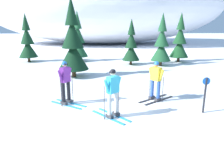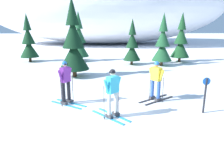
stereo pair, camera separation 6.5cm
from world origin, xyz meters
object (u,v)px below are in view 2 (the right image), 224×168
object	(u,v)px
skier_purple_jacket	(66,82)
pine_tree_center_left	(73,45)
pine_tree_center_right	(132,46)
pine_tree_right	(163,44)
pine_tree_left	(79,41)
trail_marker_post	(205,93)
skier_cyan_jacket	(112,93)
skier_yellow_jacket	(156,80)
pine_tree_far_right	(181,42)
pine_tree_far_left	(28,42)

from	to	relation	value
skier_purple_jacket	pine_tree_center_left	world-z (taller)	pine_tree_center_left
pine_tree_center_right	pine_tree_center_left	bearing A→B (deg)	-134.95
skier_purple_jacket	pine_tree_right	xyz separation A→B (m)	(5.95, 8.36, 0.73)
pine_tree_left	trail_marker_post	bearing A→B (deg)	-62.74
skier_cyan_jacket	skier_yellow_jacket	size ratio (longest dim) A/B	1.03
skier_cyan_jacket	pine_tree_left	distance (m)	12.23
pine_tree_center_left	trail_marker_post	xyz separation A→B (m)	(5.63, -5.92, -1.21)
pine_tree_far_right	skier_cyan_jacket	bearing A→B (deg)	-117.81
skier_yellow_jacket	pine_tree_far_right	xyz separation A→B (m)	(4.13, 9.71, 0.81)
skier_cyan_jacket	pine_tree_far_right	world-z (taller)	pine_tree_far_right
skier_cyan_jacket	skier_yellow_jacket	distance (m)	2.58
skier_yellow_jacket	pine_tree_far_right	distance (m)	10.58
pine_tree_left	pine_tree_center_left	xyz separation A→B (m)	(0.34, -5.69, 0.23)
skier_purple_jacket	pine_tree_center_left	distance (m)	4.97
skier_cyan_jacket	pine_tree_center_right	distance (m)	10.43
pine_tree_far_right	pine_tree_center_right	bearing A→B (deg)	-164.29
skier_purple_jacket	skier_cyan_jacket	bearing A→B (deg)	-36.73
pine_tree_right	pine_tree_far_right	distance (m)	2.58
pine_tree_right	pine_tree_far_right	size ratio (longest dim) A/B	0.98
skier_yellow_jacket	pine_tree_right	distance (m)	8.34
pine_tree_center_left	pine_tree_right	xyz separation A→B (m)	(6.29, 3.51, -0.32)
skier_yellow_jacket	pine_tree_right	size ratio (longest dim) A/B	0.43
skier_purple_jacket	trail_marker_post	xyz separation A→B (m)	(5.30, -1.07, -0.16)
skier_cyan_jacket	pine_tree_far_left	bearing A→B (deg)	119.89
pine_tree_far_left	pine_tree_center_right	world-z (taller)	pine_tree_far_left
pine_tree_left	pine_tree_right	size ratio (longest dim) A/B	1.05
skier_purple_jacket	skier_cyan_jacket	size ratio (longest dim) A/B	1.02
pine_tree_left	pine_tree_right	distance (m)	6.98
pine_tree_center_left	trail_marker_post	world-z (taller)	pine_tree_center_left
pine_tree_far_left	pine_tree_far_right	distance (m)	12.85
skier_purple_jacket	pine_tree_far_right	bearing A→B (deg)	51.82
skier_purple_jacket	pine_tree_right	distance (m)	10.29
pine_tree_far_right	trail_marker_post	xyz separation A→B (m)	(-2.61, -11.12, -0.93)
skier_yellow_jacket	pine_tree_left	size ratio (longest dim) A/B	0.41
pine_tree_left	trail_marker_post	xyz separation A→B (m)	(5.98, -11.60, -0.98)
skier_purple_jacket	pine_tree_center_right	xyz separation A→B (m)	(3.67, 8.86, 0.55)
pine_tree_center_right	trail_marker_post	size ratio (longest dim) A/B	2.61
pine_tree_left	pine_tree_far_left	bearing A→B (deg)	-178.75
skier_cyan_jacket	trail_marker_post	xyz separation A→B (m)	(3.43, 0.32, -0.15)
skier_purple_jacket	pine_tree_far_left	bearing A→B (deg)	115.30
pine_tree_center_left	pine_tree_far_left	bearing A→B (deg)	129.44
pine_tree_center_left	pine_tree_center_right	distance (m)	5.69
pine_tree_center_right	pine_tree_far_right	xyz separation A→B (m)	(4.23, 1.19, 0.22)
pine_tree_left	skier_purple_jacket	bearing A→B (deg)	-86.31
skier_purple_jacket	pine_tree_center_right	size ratio (longest dim) A/B	0.51
pine_tree_far_left	pine_tree_right	xyz separation A→B (m)	(10.89, -2.08, -0.01)
pine_tree_far_left	pine_tree_right	size ratio (longest dim) A/B	1.00
skier_purple_jacket	pine_tree_left	world-z (taller)	pine_tree_left
skier_purple_jacket	trail_marker_post	world-z (taller)	skier_purple_jacket
skier_yellow_jacket	pine_tree_left	bearing A→B (deg)	113.62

